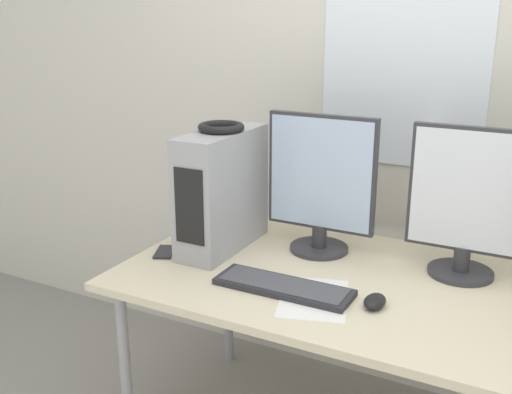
{
  "coord_description": "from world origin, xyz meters",
  "views": [
    {
      "loc": [
        0.32,
        -1.35,
        1.59
      ],
      "look_at": [
        -0.62,
        0.45,
        0.96
      ],
      "focal_mm": 42.0,
      "sensor_mm": 36.0,
      "label": 1
    }
  ],
  "objects_px": {
    "monitor_main": "(321,185)",
    "mouse": "(375,301)",
    "pc_tower": "(222,191)",
    "headphones": "(221,127)",
    "monitor_right_near": "(468,204)",
    "keyboard": "(283,287)",
    "cell_phone": "(165,252)"
  },
  "relations": [
    {
      "from": "headphones",
      "to": "monitor_right_near",
      "type": "distance_m",
      "value": 0.9
    },
    {
      "from": "pc_tower",
      "to": "monitor_main",
      "type": "xyz_separation_m",
      "value": [
        0.34,
        0.14,
        0.03
      ]
    },
    {
      "from": "mouse",
      "to": "cell_phone",
      "type": "distance_m",
      "value": 0.83
    },
    {
      "from": "monitor_main",
      "to": "pc_tower",
      "type": "bearing_deg",
      "value": -158.11
    },
    {
      "from": "monitor_right_near",
      "to": "keyboard",
      "type": "bearing_deg",
      "value": -141.21
    },
    {
      "from": "cell_phone",
      "to": "keyboard",
      "type": "bearing_deg",
      "value": -31.19
    },
    {
      "from": "pc_tower",
      "to": "cell_phone",
      "type": "distance_m",
      "value": 0.32
    },
    {
      "from": "keyboard",
      "to": "mouse",
      "type": "height_order",
      "value": "mouse"
    },
    {
      "from": "pc_tower",
      "to": "headphones",
      "type": "height_order",
      "value": "headphones"
    },
    {
      "from": "pc_tower",
      "to": "headphones",
      "type": "relative_size",
      "value": 2.65
    },
    {
      "from": "pc_tower",
      "to": "cell_phone",
      "type": "relative_size",
      "value": 3.28
    },
    {
      "from": "pc_tower",
      "to": "mouse",
      "type": "distance_m",
      "value": 0.73
    },
    {
      "from": "pc_tower",
      "to": "cell_phone",
      "type": "height_order",
      "value": "pc_tower"
    },
    {
      "from": "pc_tower",
      "to": "keyboard",
      "type": "relative_size",
      "value": 0.99
    },
    {
      "from": "pc_tower",
      "to": "cell_phone",
      "type": "xyz_separation_m",
      "value": [
        -0.16,
        -0.16,
        -0.22
      ]
    },
    {
      "from": "monitor_main",
      "to": "monitor_right_near",
      "type": "bearing_deg",
      "value": 2.43
    },
    {
      "from": "headphones",
      "to": "monitor_main",
      "type": "relative_size",
      "value": 0.33
    },
    {
      "from": "keyboard",
      "to": "cell_phone",
      "type": "relative_size",
      "value": 3.31
    },
    {
      "from": "monitor_main",
      "to": "cell_phone",
      "type": "xyz_separation_m",
      "value": [
        -0.5,
        -0.3,
        -0.26
      ]
    },
    {
      "from": "headphones",
      "to": "monitor_main",
      "type": "bearing_deg",
      "value": 21.76
    },
    {
      "from": "monitor_right_near",
      "to": "mouse",
      "type": "bearing_deg",
      "value": -117.52
    },
    {
      "from": "mouse",
      "to": "keyboard",
      "type": "bearing_deg",
      "value": -175.03
    },
    {
      "from": "pc_tower",
      "to": "monitor_right_near",
      "type": "distance_m",
      "value": 0.87
    },
    {
      "from": "monitor_right_near",
      "to": "cell_phone",
      "type": "distance_m",
      "value": 1.1
    },
    {
      "from": "headphones",
      "to": "keyboard",
      "type": "height_order",
      "value": "headphones"
    },
    {
      "from": "keyboard",
      "to": "cell_phone",
      "type": "bearing_deg",
      "value": 171.82
    },
    {
      "from": "headphones",
      "to": "keyboard",
      "type": "xyz_separation_m",
      "value": [
        0.37,
        -0.24,
        -0.46
      ]
    },
    {
      "from": "monitor_main",
      "to": "mouse",
      "type": "relative_size",
      "value": 5.07
    },
    {
      "from": "monitor_right_near",
      "to": "headphones",
      "type": "bearing_deg",
      "value": -169.54
    },
    {
      "from": "keyboard",
      "to": "mouse",
      "type": "xyz_separation_m",
      "value": [
        0.3,
        0.03,
        0.01
      ]
    },
    {
      "from": "mouse",
      "to": "cell_phone",
      "type": "xyz_separation_m",
      "value": [
        -0.83,
        0.05,
        -0.01
      ]
    },
    {
      "from": "monitor_right_near",
      "to": "keyboard",
      "type": "relative_size",
      "value": 1.13
    }
  ]
}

